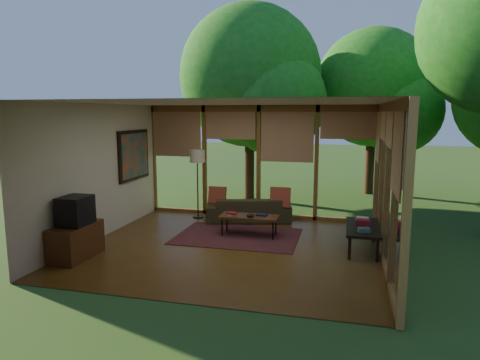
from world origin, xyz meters
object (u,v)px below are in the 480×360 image
(media_cabinet, at_px, (76,241))
(floor_lamp, at_px, (197,160))
(coffee_table, at_px, (249,217))
(side_console, at_px, (363,228))
(sofa, at_px, (249,209))
(television, at_px, (75,211))

(media_cabinet, bearing_deg, floor_lamp, 71.90)
(media_cabinet, relative_size, coffee_table, 0.83)
(floor_lamp, distance_m, coffee_table, 2.22)
(side_console, bearing_deg, coffee_table, 170.22)
(media_cabinet, xyz_separation_m, coffee_table, (2.63, 2.07, 0.09))
(floor_lamp, xyz_separation_m, coffee_table, (1.55, -1.21, -1.01))
(sofa, distance_m, side_console, 2.98)
(sofa, distance_m, coffee_table, 1.22)
(sofa, xyz_separation_m, side_console, (2.53, -1.57, 0.13))
(television, bearing_deg, sofa, 54.49)
(floor_lamp, relative_size, side_console, 1.18)
(sofa, bearing_deg, coffee_table, 88.19)
(media_cabinet, xyz_separation_m, floor_lamp, (1.07, 3.28, 1.11))
(sofa, height_order, side_console, sofa)
(floor_lamp, bearing_deg, coffee_table, -38.01)
(television, distance_m, floor_lamp, 3.49)
(sofa, distance_m, television, 4.04)
(media_cabinet, distance_m, side_console, 5.15)
(sofa, relative_size, media_cabinet, 1.95)
(television, xyz_separation_m, side_console, (4.85, 1.68, -0.44))
(sofa, height_order, television, television)
(television, height_order, coffee_table, television)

